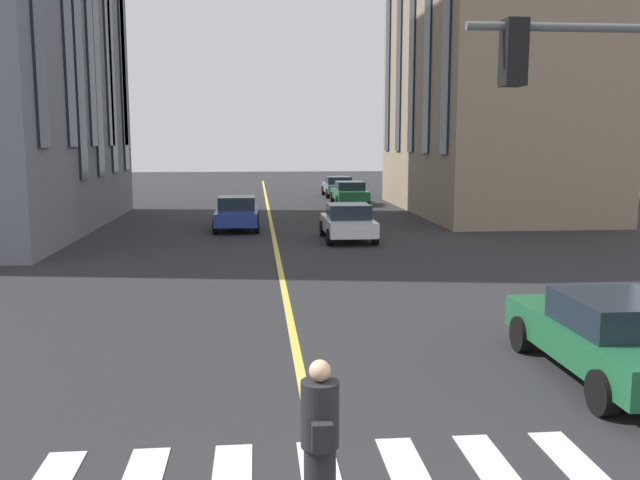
{
  "coord_description": "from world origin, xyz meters",
  "views": [
    {
      "loc": [
        -5.15,
        0.69,
        3.75
      ],
      "look_at": [
        8.55,
        -0.6,
        1.76
      ],
      "focal_mm": 38.44,
      "sensor_mm": 36.0,
      "label": 1
    }
  ],
  "objects_px": {
    "car_grey_oncoming": "(338,186)",
    "car_green_parked_a": "(349,192)",
    "car_green_far": "(612,336)",
    "car_blue_mid": "(237,213)",
    "pedestrian_near": "(320,441)",
    "car_white_trailing": "(348,222)"
  },
  "relations": [
    {
      "from": "car_blue_mid",
      "to": "car_green_far",
      "type": "bearing_deg",
      "value": -161.61
    },
    {
      "from": "car_green_far",
      "to": "pedestrian_near",
      "type": "xyz_separation_m",
      "value": [
        -3.68,
        4.99,
        0.13
      ]
    },
    {
      "from": "car_grey_oncoming",
      "to": "car_blue_mid",
      "type": "height_order",
      "value": "car_blue_mid"
    },
    {
      "from": "car_white_trailing",
      "to": "car_blue_mid",
      "type": "distance_m",
      "value": 5.63
    },
    {
      "from": "car_white_trailing",
      "to": "car_green_far",
      "type": "xyz_separation_m",
      "value": [
        -15.63,
        -2.1,
        0.0
      ]
    },
    {
      "from": "car_grey_oncoming",
      "to": "car_blue_mid",
      "type": "relative_size",
      "value": 1.13
    },
    {
      "from": "car_blue_mid",
      "to": "car_green_far",
      "type": "relative_size",
      "value": 0.89
    },
    {
      "from": "car_white_trailing",
      "to": "car_green_far",
      "type": "distance_m",
      "value": 15.77
    },
    {
      "from": "car_grey_oncoming",
      "to": "pedestrian_near",
      "type": "relative_size",
      "value": 2.65
    },
    {
      "from": "car_grey_oncoming",
      "to": "car_green_parked_a",
      "type": "bearing_deg",
      "value": 180.0
    },
    {
      "from": "car_grey_oncoming",
      "to": "car_blue_mid",
      "type": "bearing_deg",
      "value": 159.24
    },
    {
      "from": "car_green_parked_a",
      "to": "pedestrian_near",
      "type": "relative_size",
      "value": 2.65
    },
    {
      "from": "car_green_parked_a",
      "to": "pedestrian_near",
      "type": "distance_m",
      "value": 34.55
    },
    {
      "from": "car_blue_mid",
      "to": "car_white_trailing",
      "type": "bearing_deg",
      "value": -130.21
    },
    {
      "from": "car_blue_mid",
      "to": "car_green_parked_a",
      "type": "bearing_deg",
      "value": -29.69
    },
    {
      "from": "car_white_trailing",
      "to": "car_grey_oncoming",
      "type": "bearing_deg",
      "value": -5.85
    },
    {
      "from": "car_grey_oncoming",
      "to": "car_green_far",
      "type": "height_order",
      "value": "same"
    },
    {
      "from": "car_blue_mid",
      "to": "car_green_parked_a",
      "type": "relative_size",
      "value": 0.89
    },
    {
      "from": "car_green_far",
      "to": "car_green_parked_a",
      "type": "bearing_deg",
      "value": 0.0
    },
    {
      "from": "car_green_far",
      "to": "car_green_parked_a",
      "type": "distance_m",
      "value": 30.51
    },
    {
      "from": "car_white_trailing",
      "to": "car_blue_mid",
      "type": "xyz_separation_m",
      "value": [
        3.64,
        4.3,
        0.0
      ]
    },
    {
      "from": "car_blue_mid",
      "to": "car_green_parked_a",
      "type": "distance_m",
      "value": 12.94
    }
  ]
}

